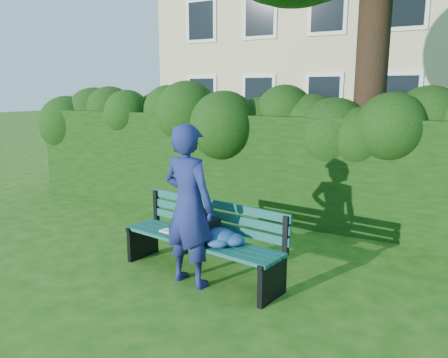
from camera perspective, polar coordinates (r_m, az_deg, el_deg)
The scene contains 4 objects.
ground at distance 6.07m, azimuth -2.72°, elevation -9.82°, with size 80.00×80.00×0.00m, color #1E5410.
hedge at distance 7.74m, azimuth 5.61°, elevation 1.70°, with size 10.00×1.00×1.80m.
park_bench at distance 5.23m, azimuth -2.21°, elevation -7.48°, with size 2.19×0.91×0.89m.
man_reading at distance 4.95m, azimuth -4.64°, elevation -3.50°, with size 0.68×0.44×1.86m, color navy.
Camera 1 is at (2.92, -4.85, 2.20)m, focal length 35.00 mm.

